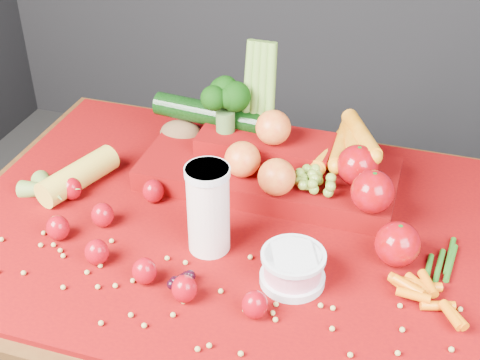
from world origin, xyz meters
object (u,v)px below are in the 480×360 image
(milk_glass, at_px, (208,206))
(yogurt_bowl, at_px, (293,267))
(produce_mound, at_px, (281,160))
(table, at_px, (237,266))

(milk_glass, relative_size, yogurt_bowl, 1.53)
(yogurt_bowl, relative_size, produce_mound, 0.18)
(table, height_order, produce_mound, produce_mound)
(milk_glass, xyz_separation_m, produce_mound, (0.07, 0.23, -0.03))
(table, bearing_deg, produce_mound, 73.98)
(yogurt_bowl, bearing_deg, table, 138.20)
(table, relative_size, produce_mound, 1.81)
(table, bearing_deg, milk_glass, -108.67)
(milk_glass, distance_m, produce_mound, 0.25)
(yogurt_bowl, bearing_deg, milk_glass, 165.01)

